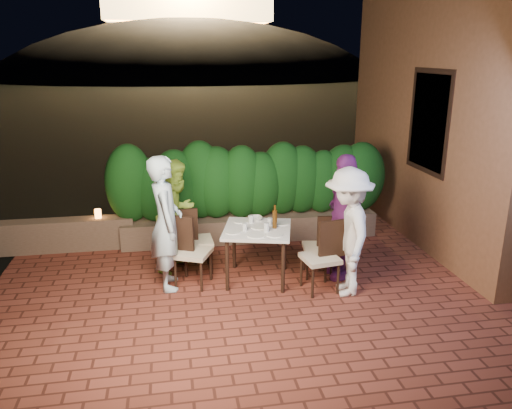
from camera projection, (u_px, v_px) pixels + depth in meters
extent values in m
plane|color=black|center=(265.00, 306.00, 6.21)|extent=(400.00, 400.00, 0.00)
cube|color=brown|center=(258.00, 291.00, 6.69)|extent=(7.00, 6.00, 0.15)
cube|color=#925B39|center=(464.00, 85.00, 7.94)|extent=(1.60, 5.00, 5.00)
cube|color=black|center=(431.00, 122.00, 7.49)|extent=(0.08, 1.00, 1.40)
cube|color=black|center=(430.00, 122.00, 7.49)|extent=(0.06, 1.15, 1.55)
cube|color=brown|center=(251.00, 227.00, 8.34)|extent=(4.20, 0.55, 0.40)
cube|color=brown|center=(63.00, 235.00, 7.83)|extent=(2.20, 0.30, 0.50)
ellipsoid|color=black|center=(192.00, 109.00, 64.20)|extent=(52.00, 40.00, 22.00)
cylinder|color=white|center=(233.00, 232.00, 6.50)|extent=(0.21, 0.21, 0.01)
cylinder|color=white|center=(242.00, 221.00, 6.92)|extent=(0.22, 0.22, 0.01)
cylinder|color=white|center=(274.00, 235.00, 6.40)|extent=(0.22, 0.22, 0.01)
cylinder|color=white|center=(281.00, 223.00, 6.83)|extent=(0.22, 0.22, 0.01)
cylinder|color=white|center=(259.00, 227.00, 6.68)|extent=(0.22, 0.22, 0.01)
cylinder|color=white|center=(256.00, 235.00, 6.38)|extent=(0.24, 0.24, 0.01)
cylinder|color=silver|center=(245.00, 227.00, 6.55)|extent=(0.06, 0.06, 0.10)
cylinder|color=silver|center=(251.00, 219.00, 6.85)|extent=(0.06, 0.06, 0.11)
cylinder|color=silver|center=(267.00, 227.00, 6.52)|extent=(0.07, 0.07, 0.12)
cylinder|color=silver|center=(270.00, 222.00, 6.76)|extent=(0.06, 0.06, 0.10)
imported|color=white|center=(255.00, 218.00, 6.98)|extent=(0.21, 0.21, 0.05)
imported|color=#C0E3F6|center=(166.00, 223.00, 6.43)|extent=(0.47, 0.67, 1.78)
imported|color=#A5D141|center=(178.00, 215.00, 7.03)|extent=(0.93, 0.98, 1.60)
imported|color=white|center=(348.00, 232.00, 6.28)|extent=(0.75, 1.14, 1.66)
imported|color=#7B2A7E|center=(344.00, 216.00, 6.76)|extent=(0.42, 1.01, 1.73)
cylinder|color=orange|center=(98.00, 214.00, 7.83)|extent=(0.10, 0.10, 0.14)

